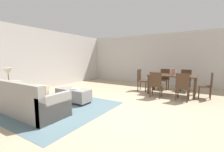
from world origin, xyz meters
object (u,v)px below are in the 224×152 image
dining_chair_far_left (164,78)px  dining_chair_head_west (141,79)px  ottoman_table (73,94)px  dining_chair_far_right (186,79)px  couch (30,103)px  dining_chair_near_right (183,86)px  dining_table (172,77)px  book_on_ottoman (76,89)px  table_lamp (8,72)px  side_table (9,90)px  dining_chair_head_east (208,84)px  dining_chair_near_left (156,83)px  vase_centerpiece (173,72)px

dining_chair_far_left → dining_chair_head_west: same height
ottoman_table → dining_chair_far_right: (2.92, 3.57, 0.27)m
couch → dining_chair_near_right: size_ratio=2.09×
dining_table → book_on_ottoman: dining_table is taller
table_lamp → dining_chair_far_left: (3.47, 4.75, -0.49)m
couch → dining_chair_far_left: 5.34m
dining_chair_head_west → dining_table: bearing=-1.1°
dining_table → dining_chair_far_left: size_ratio=1.86×
dining_chair_head_west → side_table: bearing=-124.1°
dining_chair_head_east → book_on_ottoman: bearing=-142.5°
ottoman_table → dining_chair_head_east: (3.70, 2.72, 0.27)m
dining_chair_far_left → book_on_ottoman: dining_chair_far_left is taller
couch → dining_chair_near_left: 3.93m
vase_centerpiece → side_table: bearing=-135.0°
dining_chair_near_left → dining_table: bearing=64.7°
side_table → dining_chair_near_left: size_ratio=0.65×
dining_chair_far_left → dining_chair_far_right: 0.86m
couch → dining_chair_far_left: (2.21, 4.86, 0.22)m
dining_table → dining_chair_head_east: size_ratio=1.86×
dining_chair_head_east → vase_centerpiece: size_ratio=3.87×
vase_centerpiece → table_lamp: bearing=-135.0°
vase_centerpiece → dining_chair_near_right: bearing=-62.1°
side_table → dining_chair_near_left: 4.70m
dining_chair_far_left → dining_chair_head_east: 1.83m
table_lamp → dining_chair_far_right: table_lamp is taller
dining_chair_near_left → book_on_ottoman: bearing=-136.4°
dining_chair_far_right → vase_centerpiece: 0.97m
ottoman_table → vase_centerpiece: (2.54, 2.75, 0.63)m
couch → dining_table: size_ratio=1.13×
dining_table → dining_chair_near_left: (-0.40, -0.84, -0.15)m
dining_chair_far_right → book_on_ottoman: dining_chair_far_right is taller
dining_chair_near_right → dining_chair_head_east: (0.72, 0.80, 0.00)m
dining_chair_head_west → table_lamp: bearing=-124.1°
table_lamp → dining_chair_far_left: size_ratio=0.57×
table_lamp → dining_chair_far_left: table_lamp is taller
dining_chair_near_left → dining_chair_head_west: 1.22m
dining_chair_near_left → dining_chair_far_right: same height
dining_chair_near_right → couch: bearing=-134.1°
dining_chair_head_east → book_on_ottoman: size_ratio=3.54×
dining_chair_far_left → dining_chair_far_right: (0.86, 0.03, 0.00)m
ottoman_table → dining_table: dining_table is taller
dining_chair_far_left → dining_chair_far_right: size_ratio=1.00×
dining_chair_near_right → dining_chair_far_right: 1.65m
ottoman_table → vase_centerpiece: vase_centerpiece is taller
side_table → dining_chair_near_right: dining_chair_near_right is taller
side_table → table_lamp: 0.54m
dining_chair_head_east → dining_chair_head_west: 2.43m
table_lamp → dining_chair_head_west: bearing=55.9°
side_table → dining_chair_far_right: dining_chair_far_right is taller
table_lamp → dining_chair_far_right: bearing=47.7°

